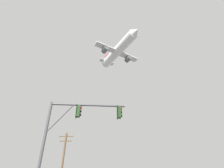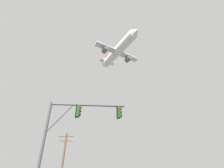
% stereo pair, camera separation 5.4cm
% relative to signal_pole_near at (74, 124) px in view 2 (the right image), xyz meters
% --- Properties ---
extents(signal_pole_near, '(5.76, 0.84, 6.68)m').
position_rel_signal_pole_near_xyz_m(signal_pole_near, '(0.00, 0.00, 0.00)').
color(signal_pole_near, '#4C4C51').
rests_on(signal_pole_near, ground).
extents(utility_pole, '(2.20, 0.28, 8.07)m').
position_rel_signal_pole_near_xyz_m(utility_pole, '(-4.64, 14.41, -0.67)').
color(utility_pole, brown).
rests_on(utility_pole, ground).
extents(airplane, '(15.43, 19.99, 6.01)m').
position_rel_signal_pole_near_xyz_m(airplane, '(4.18, 32.39, 36.11)').
color(airplane, white).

